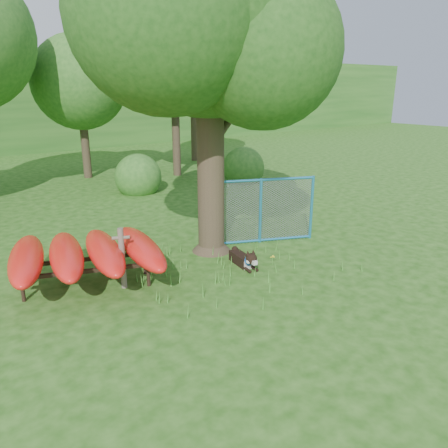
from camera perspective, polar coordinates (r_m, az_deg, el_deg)
ground at (r=9.26m, az=3.59°, el=-7.93°), size 80.00×80.00×0.00m
oak_tree at (r=10.44m, az=-2.29°, el=25.55°), size 6.52×5.71×8.15m
wooden_post at (r=9.10m, az=-13.15°, el=-4.19°), size 0.34×0.21×1.29m
kayak_rack at (r=9.32m, az=-17.63°, el=-3.68°), size 3.38×3.65×0.96m
husky_dog at (r=10.08m, az=2.69°, el=-4.61°), size 0.44×1.12×0.51m
fence_section at (r=11.44m, az=4.78°, el=1.72°), size 2.73×1.28×2.88m
wildflower_clump at (r=10.26m, az=6.38°, el=-4.36°), size 0.10×0.08×0.21m
bg_tree_c at (r=20.50m, az=-18.37°, el=17.13°), size 4.00×4.00×6.12m
bg_tree_d at (r=20.25m, az=-6.61°, el=20.63°), size 4.80×4.80×7.50m
bg_tree_e at (r=24.40m, az=-4.11°, el=20.52°), size 4.60×4.60×7.55m
shrub_right at (r=19.08m, az=2.53°, el=5.56°), size 1.80×1.80×1.80m
shrub_mid at (r=17.48m, az=-11.03°, el=4.12°), size 1.80×1.80×1.80m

